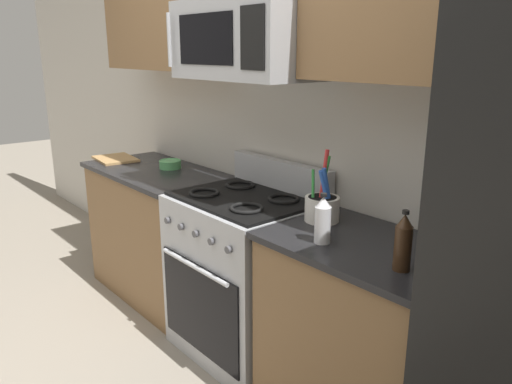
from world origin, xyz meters
name	(u,v)px	position (x,y,z in m)	size (l,w,h in m)	color
wall_back	(294,121)	(0.00, 1.04, 1.30)	(8.00, 0.10, 2.60)	beige
counter_left	(159,232)	(-0.94, 0.67, 0.46)	(1.11, 0.60, 0.91)	olive
range_oven	(244,274)	(0.00, 0.68, 0.47)	(0.76, 0.64, 1.09)	#B2B5BA
counter_right	(359,338)	(0.81, 0.67, 0.46)	(0.85, 0.60, 0.91)	olive
microwave	(246,40)	(0.00, 0.70, 1.74)	(0.79, 0.44, 0.39)	#B2B5BA
upper_cabinets_left	(167,16)	(-0.95, 0.82, 1.90)	(1.10, 0.34, 0.67)	olive
utensil_crock	(322,207)	(0.51, 0.74, 0.98)	(0.16, 0.16, 0.34)	white
cutting_board	(115,159)	(-1.40, 0.60, 0.92)	(0.33, 0.25, 0.02)	tan
bottle_soy	(403,243)	(1.07, 0.55, 1.02)	(0.06, 0.06, 0.23)	#382314
bottle_vinegar	(323,220)	(0.69, 0.53, 1.01)	(0.07, 0.07, 0.22)	silver
prep_bowl	(170,164)	(-0.91, 0.77, 0.94)	(0.15, 0.15, 0.06)	#59AD66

